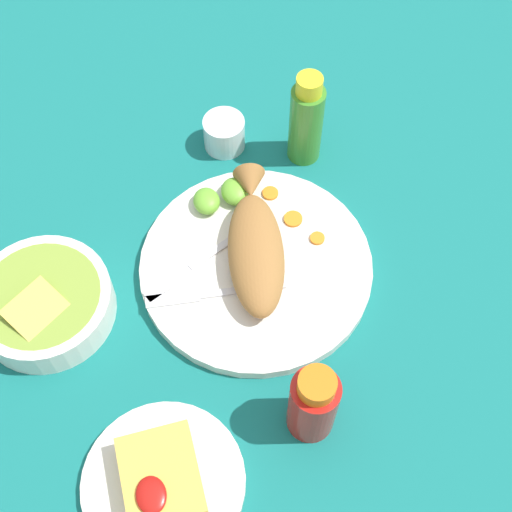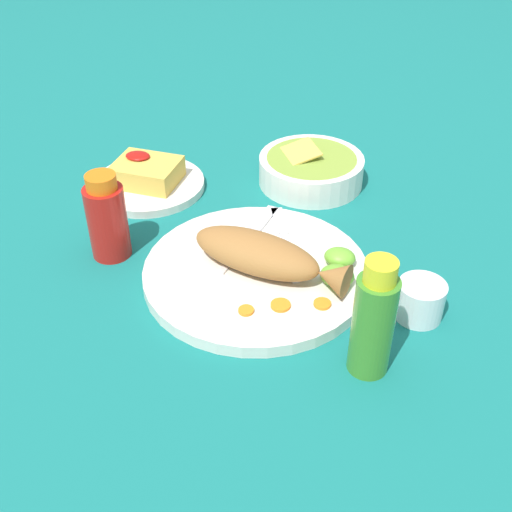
% 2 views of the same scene
% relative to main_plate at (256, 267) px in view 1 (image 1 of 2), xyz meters
% --- Properties ---
extents(ground_plane, '(4.00, 4.00, 0.00)m').
position_rel_main_plate_xyz_m(ground_plane, '(0.00, 0.00, -0.01)').
color(ground_plane, '#146B66').
extents(main_plate, '(0.31, 0.31, 0.02)m').
position_rel_main_plate_xyz_m(main_plate, '(0.00, 0.00, 0.00)').
color(main_plate, silver).
rests_on(main_plate, ground_plane).
extents(fried_fish, '(0.23, 0.11, 0.05)m').
position_rel_main_plate_xyz_m(fried_fish, '(-0.01, 0.00, 0.03)').
color(fried_fish, '#996633').
rests_on(fried_fish, main_plate).
extents(fork_near, '(0.04, 0.19, 0.00)m').
position_rel_main_plate_xyz_m(fork_near, '(0.03, -0.08, 0.01)').
color(fork_near, silver).
rests_on(fork_near, main_plate).
extents(fork_far, '(0.09, 0.17, 0.00)m').
position_rel_main_plate_xyz_m(fork_far, '(-0.02, -0.08, 0.01)').
color(fork_far, silver).
rests_on(fork_far, main_plate).
extents(carrot_slice_near, '(0.02, 0.02, 0.00)m').
position_rel_main_plate_xyz_m(carrot_slice_near, '(-0.02, 0.09, 0.01)').
color(carrot_slice_near, orange).
rests_on(carrot_slice_near, main_plate).
extents(carrot_slice_mid, '(0.03, 0.03, 0.00)m').
position_rel_main_plate_xyz_m(carrot_slice_mid, '(-0.05, 0.07, 0.01)').
color(carrot_slice_mid, orange).
rests_on(carrot_slice_mid, main_plate).
extents(carrot_slice_far, '(0.02, 0.02, 0.00)m').
position_rel_main_plate_xyz_m(carrot_slice_far, '(-0.11, 0.05, 0.01)').
color(carrot_slice_far, orange).
rests_on(carrot_slice_far, main_plate).
extents(lime_wedge_main, '(0.05, 0.04, 0.03)m').
position_rel_main_plate_xyz_m(lime_wedge_main, '(-0.11, -0.00, 0.02)').
color(lime_wedge_main, '#6BB233').
rests_on(lime_wedge_main, main_plate).
extents(lime_wedge_side, '(0.04, 0.04, 0.02)m').
position_rel_main_plate_xyz_m(lime_wedge_side, '(-0.11, -0.04, 0.02)').
color(lime_wedge_side, '#6BB233').
rests_on(lime_wedge_side, main_plate).
extents(hot_sauce_bottle_red, '(0.06, 0.06, 0.13)m').
position_rel_main_plate_xyz_m(hot_sauce_bottle_red, '(0.22, 0.01, 0.05)').
color(hot_sauce_bottle_red, '#B21914').
rests_on(hot_sauce_bottle_red, ground_plane).
extents(hot_sauce_bottle_green, '(0.05, 0.05, 0.16)m').
position_rel_main_plate_xyz_m(hot_sauce_bottle_green, '(-0.18, 0.12, 0.06)').
color(hot_sauce_bottle_green, '#3D8428').
rests_on(hot_sauce_bottle_green, ground_plane).
extents(salt_cup, '(0.06, 0.06, 0.05)m').
position_rel_main_plate_xyz_m(salt_cup, '(-0.22, 0.01, 0.01)').
color(salt_cup, silver).
rests_on(salt_cup, ground_plane).
extents(side_plate_fries, '(0.19, 0.19, 0.01)m').
position_rel_main_plate_xyz_m(side_plate_fries, '(0.25, -0.18, -0.00)').
color(side_plate_fries, silver).
rests_on(side_plate_fries, ground_plane).
extents(fries_pile, '(0.10, 0.09, 0.04)m').
position_rel_main_plate_xyz_m(fries_pile, '(0.25, -0.18, 0.02)').
color(fries_pile, gold).
rests_on(fries_pile, side_plate_fries).
extents(guacamole_bowl, '(0.18, 0.18, 0.06)m').
position_rel_main_plate_xyz_m(guacamole_bowl, '(-0.01, -0.28, 0.02)').
color(guacamole_bowl, white).
rests_on(guacamole_bowl, ground_plane).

